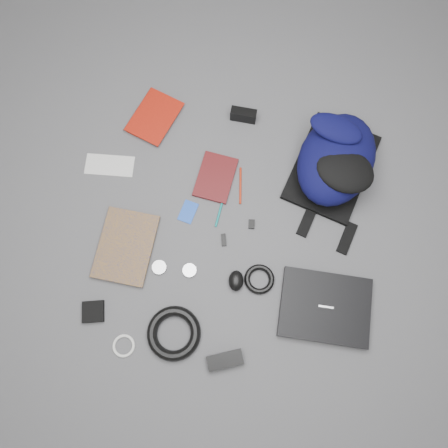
# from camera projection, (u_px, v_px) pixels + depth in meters

# --- Properties ---
(ground) EXTENTS (4.00, 4.00, 0.00)m
(ground) POSITION_uv_depth(u_px,v_px,m) (224.00, 225.00, 1.72)
(ground) COLOR #4F4F51
(ground) RESTS_ON ground
(backpack) EXTENTS (0.43, 0.52, 0.19)m
(backpack) POSITION_uv_depth(u_px,v_px,m) (336.00, 159.00, 1.69)
(backpack) COLOR black
(backpack) RESTS_ON ground
(laptop) EXTENTS (0.34, 0.26, 0.03)m
(laptop) POSITION_uv_depth(u_px,v_px,m) (325.00, 307.00, 1.62)
(laptop) COLOR black
(laptop) RESTS_ON ground
(textbook_red) EXTENTS (0.24, 0.27, 0.02)m
(textbook_red) POSITION_uv_depth(u_px,v_px,m) (137.00, 109.00, 1.84)
(textbook_red) COLOR maroon
(textbook_red) RESTS_ON ground
(comic_book) EXTENTS (0.23, 0.30, 0.02)m
(comic_book) POSITION_uv_depth(u_px,v_px,m) (100.00, 241.00, 1.69)
(comic_book) COLOR #C0840D
(comic_book) RESTS_ON ground
(envelope) EXTENTS (0.20, 0.10, 0.00)m
(envelope) POSITION_uv_depth(u_px,v_px,m) (110.00, 165.00, 1.78)
(envelope) COLOR silver
(envelope) RESTS_ON ground
(dvd_case) EXTENTS (0.17, 0.22, 0.02)m
(dvd_case) POSITION_uv_depth(u_px,v_px,m) (216.00, 177.00, 1.76)
(dvd_case) COLOR #3E0C0D
(dvd_case) RESTS_ON ground
(compact_camera) EXTENTS (0.11, 0.05, 0.06)m
(compact_camera) POSITION_uv_depth(u_px,v_px,m) (243.00, 115.00, 1.81)
(compact_camera) COLOR black
(compact_camera) RESTS_ON ground
(sticker_disc) EXTENTS (0.09, 0.09, 0.00)m
(sticker_disc) POSITION_uv_depth(u_px,v_px,m) (216.00, 167.00, 1.78)
(sticker_disc) COLOR white
(sticker_disc) RESTS_ON ground
(pen_teal) EXTENTS (0.03, 0.16, 0.01)m
(pen_teal) POSITION_uv_depth(u_px,v_px,m) (221.00, 208.00, 1.73)
(pen_teal) COLOR #0C706F
(pen_teal) RESTS_ON ground
(pen_red) EXTENTS (0.03, 0.15, 0.01)m
(pen_red) POSITION_uv_depth(u_px,v_px,m) (240.00, 186.00, 1.76)
(pen_red) COLOR #A9240D
(pen_red) RESTS_ON ground
(id_badge) EXTENTS (0.08, 0.10, 0.00)m
(id_badge) POSITION_uv_depth(u_px,v_px,m) (188.00, 212.00, 1.73)
(id_badge) COLOR #1744B2
(id_badge) RESTS_ON ground
(usb_black) EXTENTS (0.03, 0.05, 0.01)m
(usb_black) POSITION_uv_depth(u_px,v_px,m) (224.00, 240.00, 1.70)
(usb_black) COLOR black
(usb_black) RESTS_ON ground
(key_fob) EXTENTS (0.02, 0.04, 0.01)m
(key_fob) POSITION_uv_depth(u_px,v_px,m) (252.00, 224.00, 1.71)
(key_fob) COLOR black
(key_fob) RESTS_ON ground
(mouse) EXTENTS (0.06, 0.08, 0.04)m
(mouse) POSITION_uv_depth(u_px,v_px,m) (236.00, 281.00, 1.64)
(mouse) COLOR black
(mouse) RESTS_ON ground
(headphone_left) EXTENTS (0.06, 0.06, 0.01)m
(headphone_left) POSITION_uv_depth(u_px,v_px,m) (159.00, 267.00, 1.67)
(headphone_left) COLOR #A2A3A4
(headphone_left) RESTS_ON ground
(headphone_right) EXTENTS (0.07, 0.07, 0.01)m
(headphone_right) POSITION_uv_depth(u_px,v_px,m) (190.00, 270.00, 1.66)
(headphone_right) COLOR silver
(headphone_right) RESTS_ON ground
(cable_coil) EXTENTS (0.14, 0.14, 0.02)m
(cable_coil) POSITION_uv_depth(u_px,v_px,m) (259.00, 279.00, 1.65)
(cable_coil) COLOR black
(cable_coil) RESTS_ON ground
(power_brick) EXTENTS (0.14, 0.10, 0.03)m
(power_brick) POSITION_uv_depth(u_px,v_px,m) (225.00, 360.00, 1.57)
(power_brick) COLOR black
(power_brick) RESTS_ON ground
(power_cord_coil) EXTENTS (0.21, 0.21, 0.04)m
(power_cord_coil) POSITION_uv_depth(u_px,v_px,m) (174.00, 333.00, 1.59)
(power_cord_coil) COLOR black
(power_cord_coil) RESTS_ON ground
(pouch) EXTENTS (0.09, 0.09, 0.02)m
(pouch) POSITION_uv_depth(u_px,v_px,m) (93.00, 312.00, 1.62)
(pouch) COLOR black
(pouch) RESTS_ON ground
(white_cable_coil) EXTENTS (0.09, 0.09, 0.01)m
(white_cable_coil) POSITION_uv_depth(u_px,v_px,m) (124.00, 346.00, 1.59)
(white_cable_coil) COLOR silver
(white_cable_coil) RESTS_ON ground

